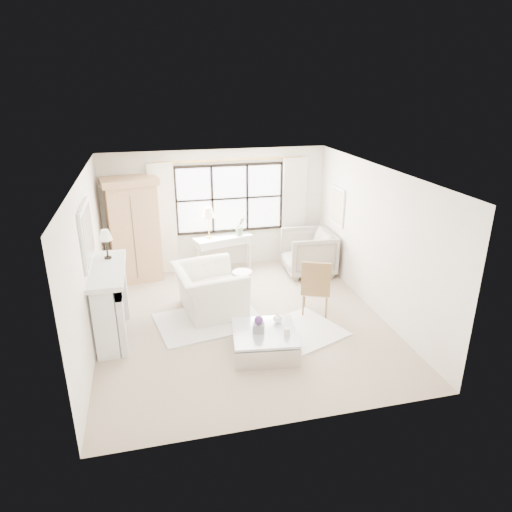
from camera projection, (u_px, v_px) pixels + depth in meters
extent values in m
plane|color=tan|center=(243.00, 320.00, 8.30)|extent=(5.50, 5.50, 0.00)
plane|color=white|center=(241.00, 172.00, 7.33)|extent=(5.50, 5.50, 0.00)
plane|color=silver|center=(217.00, 210.00, 10.31)|extent=(5.00, 0.00, 5.00)
plane|color=beige|center=(291.00, 331.00, 5.32)|extent=(5.00, 0.00, 5.00)
plane|color=white|center=(89.00, 264.00, 7.26)|extent=(0.00, 5.50, 5.50)
plane|color=silver|center=(375.00, 240.00, 8.36)|extent=(0.00, 5.50, 5.50)
cube|color=white|center=(230.00, 198.00, 10.26)|extent=(2.40, 0.02, 1.50)
cylinder|color=#BF9042|center=(230.00, 160.00, 9.90)|extent=(3.30, 0.04, 0.04)
cube|color=white|center=(164.00, 219.00, 9.99)|extent=(0.55, 0.10, 2.47)
cube|color=beige|center=(294.00, 211.00, 10.65)|extent=(0.55, 0.10, 2.47)
cube|color=silver|center=(108.00, 305.00, 7.58)|extent=(0.34, 1.50, 1.18)
cube|color=#B8B8C0|center=(119.00, 307.00, 7.64)|extent=(0.03, 1.22, 0.97)
cube|color=black|center=(121.00, 318.00, 7.72)|extent=(0.06, 0.52, 0.50)
cube|color=silver|center=(106.00, 270.00, 7.37)|extent=(0.58, 1.66, 0.08)
cube|color=silver|center=(87.00, 235.00, 7.09)|extent=(0.05, 1.15, 0.95)
cube|color=silver|center=(89.00, 234.00, 7.10)|extent=(0.02, 1.00, 0.80)
cube|color=white|center=(338.00, 206.00, 9.82)|extent=(0.04, 0.62, 0.82)
cube|color=beige|center=(337.00, 206.00, 9.82)|extent=(0.01, 0.52, 0.72)
cylinder|color=black|center=(108.00, 258.00, 7.73)|extent=(0.12, 0.12, 0.03)
cylinder|color=black|center=(107.00, 248.00, 7.67)|extent=(0.03, 0.03, 0.30)
cone|color=beige|center=(105.00, 235.00, 7.58)|extent=(0.22, 0.22, 0.18)
cube|color=tan|center=(134.00, 233.00, 9.67)|extent=(1.09, 0.77, 2.10)
cube|color=tan|center=(129.00, 181.00, 9.27)|extent=(1.23, 0.89, 0.14)
cube|color=silver|center=(223.00, 241.00, 10.31)|extent=(1.30, 0.72, 0.14)
cube|color=silver|center=(223.00, 238.00, 10.28)|extent=(1.37, 0.77, 0.06)
cylinder|color=#A77F3A|center=(209.00, 237.00, 10.20)|extent=(0.14, 0.14, 0.03)
cylinder|color=#A77F3A|center=(209.00, 226.00, 10.12)|extent=(0.02, 0.02, 0.46)
cone|color=#FFEDD0|center=(208.00, 212.00, 10.00)|extent=(0.28, 0.28, 0.22)
imported|color=#5D7B52|center=(240.00, 226.00, 10.29)|extent=(0.26, 0.22, 0.42)
cylinder|color=white|center=(242.00, 294.00, 9.30)|extent=(0.26, 0.26, 0.03)
cylinder|color=white|center=(242.00, 283.00, 9.22)|extent=(0.06, 0.06, 0.44)
cylinder|color=white|center=(242.00, 272.00, 9.13)|extent=(0.40, 0.40, 0.03)
cube|color=silver|center=(209.00, 321.00, 8.26)|extent=(2.03, 1.60, 0.03)
cube|color=white|center=(294.00, 334.00, 7.83)|extent=(1.95, 1.73, 0.03)
imported|color=white|center=(209.00, 290.00, 8.48)|extent=(1.34, 1.48, 0.87)
imported|color=gray|center=(308.00, 252.00, 10.19)|extent=(1.13, 1.10, 0.98)
cube|color=silver|center=(316.00, 290.00, 8.43)|extent=(0.62, 0.61, 0.07)
cube|color=olive|center=(316.00, 279.00, 8.10)|extent=(0.46, 0.23, 0.60)
cube|color=silver|center=(265.00, 343.00, 7.28)|extent=(1.12, 1.12, 0.32)
cube|color=silver|center=(265.00, 332.00, 7.21)|extent=(1.12, 1.12, 0.04)
cube|color=gray|center=(259.00, 328.00, 7.17)|extent=(0.22, 0.22, 0.13)
sphere|color=#4F2968|center=(259.00, 320.00, 7.12)|extent=(0.14, 0.14, 0.14)
cylinder|color=silver|center=(287.00, 332.00, 7.07)|extent=(0.10, 0.10, 0.12)
imported|color=silver|center=(278.00, 318.00, 7.43)|extent=(0.19, 0.19, 0.16)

